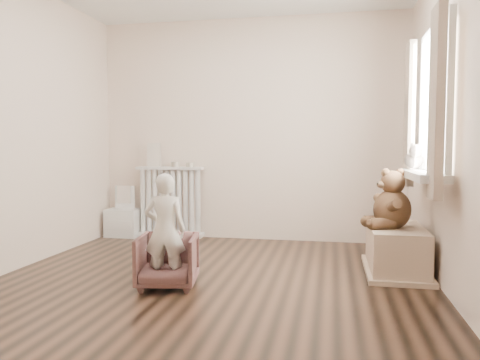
% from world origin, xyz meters
% --- Properties ---
extents(floor, '(3.60, 3.60, 0.01)m').
position_xyz_m(floor, '(0.00, 0.00, 0.00)').
color(floor, black).
rests_on(floor, ground).
extents(back_wall, '(3.60, 0.02, 2.60)m').
position_xyz_m(back_wall, '(0.00, 1.80, 1.30)').
color(back_wall, white).
rests_on(back_wall, ground).
extents(front_wall, '(3.60, 0.02, 2.60)m').
position_xyz_m(front_wall, '(0.00, -1.80, 1.30)').
color(front_wall, white).
rests_on(front_wall, ground).
extents(left_wall, '(0.02, 3.60, 2.60)m').
position_xyz_m(left_wall, '(-1.80, 0.00, 1.30)').
color(left_wall, white).
rests_on(left_wall, ground).
extents(right_wall, '(0.02, 3.60, 2.60)m').
position_xyz_m(right_wall, '(1.80, 0.00, 1.30)').
color(right_wall, white).
rests_on(right_wall, ground).
extents(window, '(0.03, 0.90, 1.10)m').
position_xyz_m(window, '(1.76, 0.30, 1.45)').
color(window, white).
rests_on(window, right_wall).
extents(window_sill, '(0.22, 1.10, 0.06)m').
position_xyz_m(window_sill, '(1.67, 0.30, 0.87)').
color(window_sill, silver).
rests_on(window_sill, right_wall).
extents(curtain_left, '(0.06, 0.26, 1.30)m').
position_xyz_m(curtain_left, '(1.65, -0.27, 1.39)').
color(curtain_left, tan).
rests_on(curtain_left, right_wall).
extents(curtain_right, '(0.06, 0.26, 1.30)m').
position_xyz_m(curtain_right, '(1.65, 0.87, 1.39)').
color(curtain_right, tan).
rests_on(curtain_right, right_wall).
extents(radiator, '(0.82, 0.15, 0.86)m').
position_xyz_m(radiator, '(-0.95, 1.68, 0.39)').
color(radiator, silver).
rests_on(radiator, floor).
extents(paper_doll, '(0.17, 0.02, 0.29)m').
position_xyz_m(paper_doll, '(-1.15, 1.68, 1.00)').
color(paper_doll, beige).
rests_on(paper_doll, radiator).
extents(tin_a, '(0.10, 0.10, 0.06)m').
position_xyz_m(tin_a, '(-0.88, 1.68, 0.89)').
color(tin_a, '#A59E8C').
rests_on(tin_a, radiator).
extents(tin_b, '(0.10, 0.10, 0.05)m').
position_xyz_m(tin_b, '(-0.70, 1.68, 0.89)').
color(tin_b, '#A59E8C').
rests_on(tin_b, radiator).
extents(toy_vanity, '(0.39, 0.28, 0.62)m').
position_xyz_m(toy_vanity, '(-1.55, 1.65, 0.28)').
color(toy_vanity, silver).
rests_on(toy_vanity, floor).
extents(armchair, '(0.51, 0.52, 0.42)m').
position_xyz_m(armchair, '(-0.29, -0.24, 0.21)').
color(armchair, brown).
rests_on(armchair, floor).
extents(child, '(0.35, 0.26, 0.88)m').
position_xyz_m(child, '(-0.29, -0.29, 0.46)').
color(child, silver).
rests_on(child, armchair).
extents(toy_bench, '(0.46, 0.86, 0.40)m').
position_xyz_m(toy_bench, '(1.52, 0.56, 0.20)').
color(toy_bench, '#C9B192').
rests_on(toy_bench, floor).
extents(teddy_bear, '(0.47, 0.41, 0.50)m').
position_xyz_m(teddy_bear, '(1.47, 0.49, 0.67)').
color(teddy_bear, '#3C2717').
rests_on(teddy_bear, toy_bench).
extents(plush_cat, '(0.25, 0.31, 0.22)m').
position_xyz_m(plush_cat, '(1.66, 0.64, 1.00)').
color(plush_cat, gray).
rests_on(plush_cat, window_sill).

